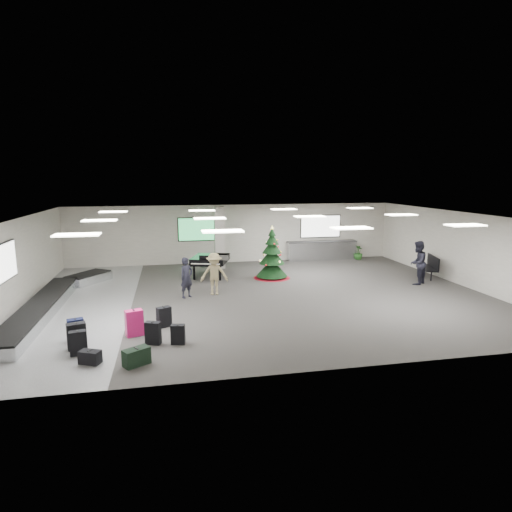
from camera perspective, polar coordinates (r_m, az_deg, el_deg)
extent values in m
plane|color=#353230|center=(17.33, 0.64, -5.22)|extent=(18.00, 18.00, 0.00)
cube|color=#B6B1A6|center=(23.78, -2.88, 3.00)|extent=(18.00, 0.02, 3.20)
cube|color=#B6B1A6|center=(10.42, 8.79, -6.90)|extent=(18.00, 0.02, 3.20)
cube|color=#B6B1A6|center=(17.49, -29.56, -1.08)|extent=(0.02, 14.00, 3.20)
cube|color=#B6B1A6|center=(20.78, 25.71, 0.88)|extent=(0.02, 14.00, 3.20)
cube|color=silver|center=(16.75, 0.66, 5.37)|extent=(18.00, 14.00, 0.02)
cube|color=slate|center=(17.33, -22.76, -6.05)|extent=(4.00, 14.00, 0.01)
cube|color=#B0A9A1|center=(22.27, -4.89, 2.46)|extent=(0.50, 0.50, 3.20)
cube|color=green|center=(23.48, -7.71, 3.56)|extent=(2.20, 0.08, 1.30)
cube|color=white|center=(24.92, 8.60, 3.93)|extent=(2.40, 0.08, 1.30)
cube|color=white|center=(16.49, -30.54, -0.73)|extent=(0.08, 2.10, 1.30)
cube|color=white|center=(12.66, -22.77, 2.63)|extent=(1.20, 0.60, 0.04)
cube|color=white|center=(16.58, -20.13, 4.48)|extent=(1.20, 0.60, 0.04)
cube|color=white|center=(20.53, -18.49, 5.61)|extent=(1.20, 0.60, 0.04)
cube|color=white|center=(12.50, -4.48, 3.32)|extent=(1.20, 0.60, 0.04)
cube|color=white|center=(16.46, -6.19, 5.01)|extent=(1.20, 0.60, 0.04)
cube|color=white|center=(20.43, -7.24, 6.04)|extent=(1.20, 0.60, 0.04)
cube|color=white|center=(13.57, 12.56, 3.67)|extent=(1.20, 0.60, 0.04)
cube|color=white|center=(17.28, 7.19, 5.25)|extent=(1.20, 0.60, 0.04)
cube|color=white|center=(21.10, 3.72, 6.24)|extent=(1.20, 0.60, 0.04)
cube|color=white|center=(15.63, 26.13, 3.72)|extent=(1.20, 0.60, 0.04)
cube|color=white|center=(18.94, 18.79, 5.23)|extent=(1.20, 0.60, 0.04)
cube|color=white|center=(22.48, 13.67, 6.23)|extent=(1.20, 0.60, 0.04)
cube|color=silver|center=(16.58, -26.87, -6.43)|extent=(1.00, 8.00, 0.38)
cube|color=black|center=(16.53, -26.93, -5.73)|extent=(0.95, 7.90, 0.05)
cube|color=silver|center=(20.75, -21.44, -2.79)|extent=(1.97, 2.21, 0.38)
cube|color=black|center=(20.70, -21.48, -2.22)|extent=(1.87, 2.10, 0.05)
cube|color=silver|center=(24.84, 8.75, 0.70)|extent=(4.00, 0.60, 1.05)
cube|color=#29292B|center=(24.75, 8.78, 1.92)|extent=(4.05, 0.65, 0.04)
cube|color=black|center=(12.57, -22.64, -10.65)|extent=(0.47, 0.32, 0.66)
cube|color=black|center=(12.45, -22.76, -9.18)|extent=(0.06, 0.15, 0.02)
cube|color=black|center=(12.68, -13.56, -9.96)|extent=(0.48, 0.36, 0.66)
cube|color=black|center=(12.56, -13.63, -8.51)|extent=(0.08, 0.13, 0.02)
cube|color=#D81C6B|center=(13.44, -15.92, -8.58)|extent=(0.57, 0.43, 0.79)
cube|color=black|center=(13.31, -16.01, -6.92)|extent=(0.08, 0.17, 0.02)
cube|color=black|center=(13.99, -12.17, -7.94)|extent=(0.49, 0.40, 0.65)
cube|color=black|center=(13.89, -12.23, -6.63)|extent=(0.09, 0.14, 0.02)
cube|color=black|center=(13.56, -22.89, -9.10)|extent=(0.49, 0.37, 0.67)
cube|color=black|center=(13.45, -22.99, -7.71)|extent=(0.07, 0.15, 0.02)
cube|color=black|center=(12.97, -22.79, -9.83)|extent=(0.55, 0.41, 0.74)
cube|color=black|center=(12.85, -22.91, -8.22)|extent=(0.08, 0.16, 0.02)
cube|color=black|center=(11.50, -15.65, -12.80)|extent=(0.73, 0.63, 0.44)
cube|color=black|center=(11.42, -15.70, -11.74)|extent=(0.13, 0.18, 0.02)
cube|color=black|center=(12.56, -10.37, -10.24)|extent=(0.42, 0.27, 0.57)
cube|color=black|center=(12.46, -10.41, -8.98)|extent=(0.05, 0.13, 0.02)
cube|color=black|center=(11.96, -21.25, -12.46)|extent=(0.60, 0.48, 0.35)
cube|color=black|center=(11.89, -21.31, -11.65)|extent=(0.10, 0.17, 0.02)
cone|color=maroon|center=(20.24, 2.12, -2.76)|extent=(1.74, 1.74, 0.11)
cylinder|color=#3F2819|center=(20.21, 2.12, -2.28)|extent=(0.11, 0.11, 0.46)
cone|color=black|center=(20.15, 2.13, -1.52)|extent=(1.47, 1.47, 0.83)
cone|color=black|center=(20.04, 2.14, 0.02)|extent=(1.19, 1.19, 0.73)
cone|color=black|center=(19.96, 2.15, 1.32)|extent=(0.92, 0.92, 0.64)
cone|color=black|center=(19.91, 2.15, 2.36)|extent=(0.64, 0.64, 0.55)
cone|color=black|center=(19.86, 2.16, 3.28)|extent=(0.37, 0.37, 0.41)
cone|color=#FFE566|center=(19.84, 2.16, 3.86)|extent=(0.15, 0.15, 0.17)
cube|color=black|center=(20.45, -6.13, -0.44)|extent=(2.05, 2.18, 0.29)
cube|color=black|center=(19.54, -6.74, -1.21)|extent=(1.50, 0.74, 0.10)
cube|color=white|center=(19.50, -6.76, -1.05)|extent=(1.31, 0.54, 0.02)
cube|color=black|center=(19.73, -6.59, -0.25)|extent=(0.69, 0.25, 0.22)
cylinder|color=black|center=(20.02, -8.26, -2.17)|extent=(0.10, 0.10, 0.69)
cylinder|color=black|center=(19.75, -4.81, -2.27)|extent=(0.10, 0.10, 0.69)
cylinder|color=black|center=(21.23, -5.69, -1.38)|extent=(0.10, 0.10, 0.69)
cube|color=black|center=(21.76, 21.86, -1.49)|extent=(1.00, 1.75, 0.07)
cylinder|color=black|center=(21.27, 22.79, -2.48)|extent=(0.07, 0.07, 0.44)
cylinder|color=black|center=(22.35, 20.90, -1.76)|extent=(0.07, 0.07, 0.44)
cube|color=black|center=(21.84, 22.48, -0.66)|extent=(0.53, 1.60, 0.55)
imported|color=black|center=(17.02, -9.25, -2.86)|extent=(0.70, 0.66, 1.61)
imported|color=#93845B|center=(17.30, -5.59, -2.38)|extent=(1.17, 0.76, 1.71)
imported|color=black|center=(20.15, 20.74, -0.85)|extent=(1.19, 1.15, 1.94)
imported|color=#15431B|center=(23.77, 2.74, 0.00)|extent=(0.53, 0.52, 0.75)
imported|color=#15431B|center=(25.33, 13.51, 0.47)|extent=(0.63, 0.63, 0.83)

